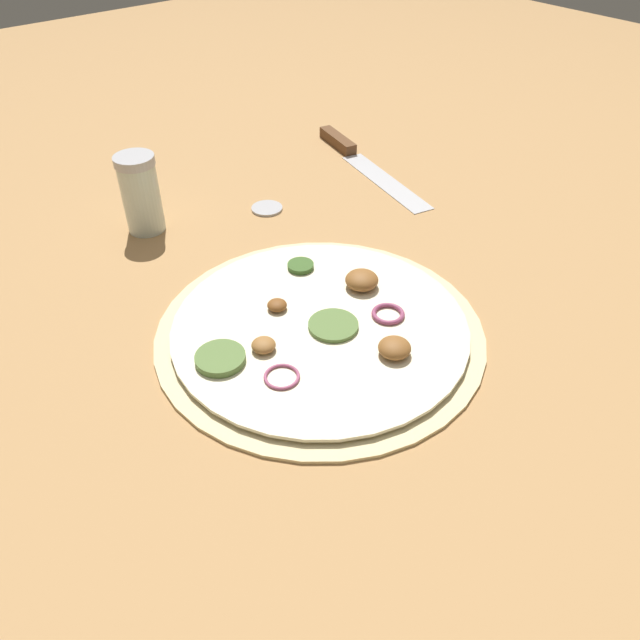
# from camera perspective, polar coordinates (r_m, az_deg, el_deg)

# --- Properties ---
(ground_plane) EXTENTS (3.00, 3.00, 0.00)m
(ground_plane) POSITION_cam_1_polar(r_m,az_deg,el_deg) (0.69, -0.00, -1.16)
(ground_plane) COLOR tan
(pizza) EXTENTS (0.36, 0.36, 0.03)m
(pizza) POSITION_cam_1_polar(r_m,az_deg,el_deg) (0.68, 0.03, -0.74)
(pizza) COLOR beige
(pizza) RESTS_ON ground_plane
(knife) EXTENTS (0.31, 0.09, 0.02)m
(knife) POSITION_cam_1_polar(r_m,az_deg,el_deg) (1.07, 3.06, 14.92)
(knife) COLOR silver
(knife) RESTS_ON ground_plane
(spice_jar) EXTENTS (0.05, 0.05, 0.11)m
(spice_jar) POSITION_cam_1_polar(r_m,az_deg,el_deg) (0.87, -16.08, 11.05)
(spice_jar) COLOR silver
(spice_jar) RESTS_ON ground_plane
(loose_cap) EXTENTS (0.04, 0.04, 0.01)m
(loose_cap) POSITION_cam_1_polar(r_m,az_deg,el_deg) (0.92, -4.88, 10.23)
(loose_cap) COLOR #B2B2B7
(loose_cap) RESTS_ON ground_plane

